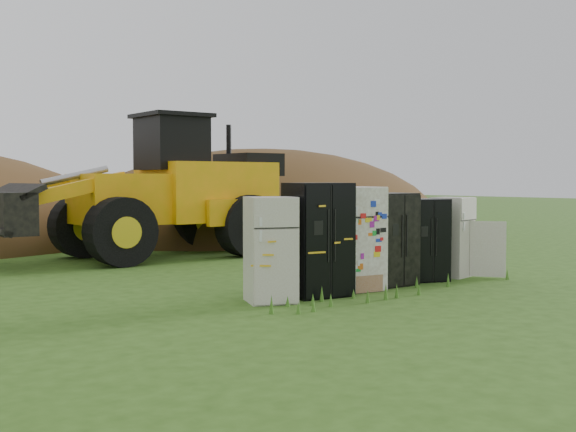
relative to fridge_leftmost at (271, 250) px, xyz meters
name	(u,v)px	position (x,y,z in m)	size (l,w,h in m)	color
ground	(374,287)	(2.50, 0.01, -0.88)	(120.00, 120.00, 0.00)	#2D4F15
fridge_leftmost	(271,250)	(0.00, 0.00, 0.00)	(0.77, 0.74, 1.75)	silver
fridge_black_side	(318,239)	(1.03, -0.03, 0.11)	(1.03, 0.82, 1.98)	black
fridge_sticker	(356,238)	(2.03, 0.03, 0.08)	(0.85, 0.78, 1.90)	white
fridge_dark_mid	(389,239)	(2.95, 0.05, 0.01)	(0.91, 0.74, 1.77)	black
fridge_black_right	(425,240)	(3.94, 0.01, -0.05)	(0.82, 0.69, 1.65)	black
fridge_open_door	(452,237)	(4.87, 0.04, -0.04)	(0.75, 0.70, 1.66)	silver
wheel_loader	(139,186)	(1.39, 7.18, 0.99)	(7.72, 3.13, 3.73)	orange
dirt_mound_right	(265,234)	(9.01, 11.79, -0.88)	(15.41, 11.30, 6.31)	#4B3318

